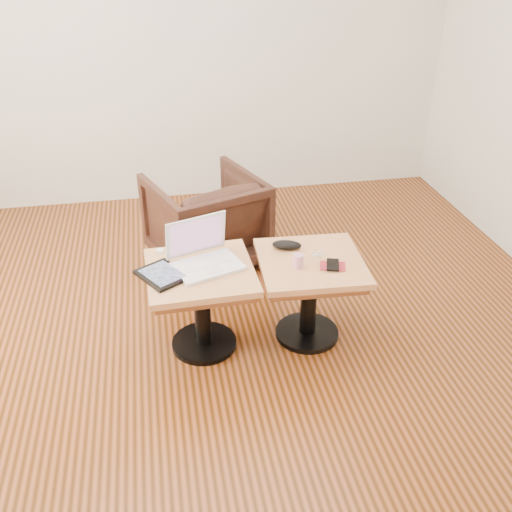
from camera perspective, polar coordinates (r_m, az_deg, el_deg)
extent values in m
cube|color=#3F1F07|center=(3.43, -2.78, -9.05)|extent=(4.50, 4.50, 0.01)
cube|color=silver|center=(4.96, -7.20, 20.57)|extent=(4.50, 0.02, 2.70)
cylinder|color=black|center=(3.44, -5.19, -8.64)|extent=(0.38, 0.38, 0.03)
cylinder|color=black|center=(3.29, -5.39, -5.30)|extent=(0.10, 0.10, 0.46)
cube|color=brown|center=(3.17, -5.57, -2.22)|extent=(0.55, 0.55, 0.04)
cube|color=#BC703D|center=(3.15, -5.60, -1.61)|extent=(0.60, 0.60, 0.04)
cylinder|color=black|center=(3.52, 5.12, -7.63)|extent=(0.38, 0.38, 0.03)
cylinder|color=black|center=(3.37, 5.31, -4.32)|extent=(0.10, 0.10, 0.46)
cube|color=brown|center=(3.26, 5.48, -1.28)|extent=(0.57, 0.57, 0.04)
cube|color=#BC703D|center=(3.24, 5.51, -0.68)|extent=(0.62, 0.62, 0.04)
cube|color=white|center=(3.15, -4.84, -1.04)|extent=(0.42, 0.35, 0.02)
cube|color=silver|center=(3.17, -5.14, -0.56)|extent=(0.32, 0.21, 0.00)
cube|color=silver|center=(3.09, -4.29, -1.46)|extent=(0.11, 0.09, 0.00)
cube|color=white|center=(3.20, -6.02, 2.07)|extent=(0.35, 0.15, 0.24)
cube|color=#A44144|center=(3.20, -6.02, 2.07)|extent=(0.31, 0.13, 0.20)
cube|color=black|center=(3.10, -9.36, -1.87)|extent=(0.32, 0.33, 0.02)
cube|color=#191E38|center=(3.10, -9.37, -1.72)|extent=(0.26, 0.28, 0.00)
cube|color=white|center=(3.32, -9.58, 0.47)|extent=(0.04, 0.04, 0.02)
ellipsoid|color=black|center=(3.31, 3.10, 1.11)|extent=(0.19, 0.12, 0.05)
cylinder|color=#CF3E7A|center=(3.14, 4.23, -0.49)|extent=(0.07, 0.07, 0.08)
sphere|color=white|center=(3.28, 6.09, 0.22)|extent=(0.01, 0.01, 0.01)
sphere|color=white|center=(3.30, 6.37, 0.39)|extent=(0.01, 0.01, 0.01)
sphere|color=white|center=(3.29, 5.73, 0.38)|extent=(0.01, 0.01, 0.01)
sphere|color=white|center=(3.28, 6.67, 0.18)|extent=(0.01, 0.01, 0.01)
sphere|color=white|center=(3.26, 5.81, 0.05)|extent=(0.01, 0.01, 0.01)
sphere|color=white|center=(3.26, 6.31, 0.00)|extent=(0.01, 0.01, 0.01)
cylinder|color=white|center=(3.28, 6.08, 0.14)|extent=(0.07, 0.05, 0.00)
cube|color=maroon|center=(3.18, 7.67, -1.01)|extent=(0.16, 0.13, 0.01)
cube|color=black|center=(3.17, 7.68, -0.88)|extent=(0.10, 0.14, 0.01)
imported|color=black|center=(4.10, -5.06, 3.57)|extent=(0.93, 0.94, 0.67)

